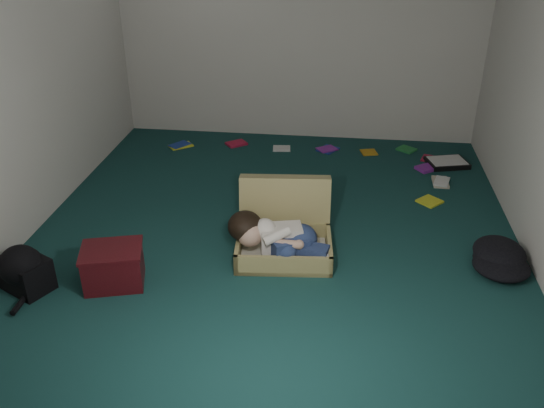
# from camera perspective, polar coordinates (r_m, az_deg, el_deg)

# --- Properties ---
(floor) EXTENTS (4.50, 4.50, 0.00)m
(floor) POSITION_cam_1_polar(r_m,az_deg,el_deg) (4.84, 0.22, -2.83)
(floor) COLOR #153C3A
(floor) RESTS_ON ground
(wall_back) EXTENTS (4.50, 0.00, 4.50)m
(wall_back) POSITION_cam_1_polar(r_m,az_deg,el_deg) (6.50, 2.74, 17.54)
(wall_back) COLOR silver
(wall_back) RESTS_ON ground
(wall_front) EXTENTS (4.50, 0.00, 4.50)m
(wall_front) POSITION_cam_1_polar(r_m,az_deg,el_deg) (2.27, -6.57, -3.59)
(wall_front) COLOR silver
(wall_front) RESTS_ON ground
(wall_left) EXTENTS (0.00, 4.50, 4.50)m
(wall_left) POSITION_cam_1_polar(r_m,az_deg,el_deg) (4.96, -23.90, 11.92)
(wall_left) COLOR silver
(wall_left) RESTS_ON ground
(suitcase) EXTENTS (0.79, 0.77, 0.54)m
(suitcase) POSITION_cam_1_polar(r_m,az_deg,el_deg) (4.55, 1.22, -2.61)
(suitcase) COLOR tan
(suitcase) RESTS_ON floor
(person) EXTENTS (0.80, 0.38, 0.33)m
(person) POSITION_cam_1_polar(r_m,az_deg,el_deg) (4.37, 0.52, -3.33)
(person) COLOR white
(person) RESTS_ON suitcase
(maroon_bin) EXTENTS (0.50, 0.44, 0.30)m
(maroon_bin) POSITION_cam_1_polar(r_m,az_deg,el_deg) (4.30, -15.44, -5.96)
(maroon_bin) COLOR #410D12
(maroon_bin) RESTS_ON floor
(backpack) EXTENTS (0.56, 0.52, 0.27)m
(backpack) POSITION_cam_1_polar(r_m,az_deg,el_deg) (4.47, -23.27, -6.24)
(backpack) COLOR black
(backpack) RESTS_ON floor
(clothing_pile) EXTENTS (0.55, 0.49, 0.15)m
(clothing_pile) POSITION_cam_1_polar(r_m,az_deg,el_deg) (4.67, 21.02, -5.14)
(clothing_pile) COLOR black
(clothing_pile) RESTS_ON floor
(paper_tray) EXTENTS (0.47, 0.40, 0.06)m
(paper_tray) POSITION_cam_1_polar(r_m,az_deg,el_deg) (6.33, 16.95, 3.94)
(paper_tray) COLOR black
(paper_tray) RESTS_ON floor
(book_scatter) EXTENTS (2.97, 1.44, 0.02)m
(book_scatter) POSITION_cam_1_polar(r_m,az_deg,el_deg) (6.24, 7.63, 4.46)
(book_scatter) COLOR yellow
(book_scatter) RESTS_ON floor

